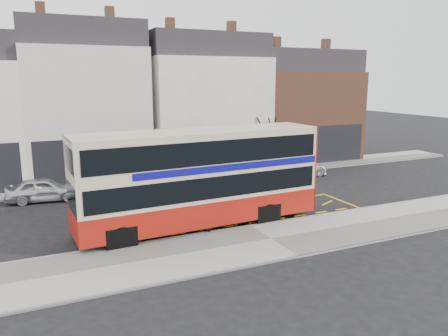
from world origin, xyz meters
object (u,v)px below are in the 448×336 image
car_silver (44,189)px  car_grey (179,178)px  bus_stop_post (210,195)px  car_white (295,167)px  double_decker_bus (201,177)px  street_tree_right (265,123)px

car_silver → car_grey: 8.12m
bus_stop_post → car_white: size_ratio=0.60×
car_grey → car_silver: bearing=82.3°
bus_stop_post → car_silver: size_ratio=0.70×
car_silver → double_decker_bus: bearing=-134.0°
car_white → street_tree_right: bearing=22.8°
bus_stop_post → car_white: (10.31, 8.69, -1.19)m
car_grey → street_tree_right: (7.88, 2.69, 2.93)m
car_grey → double_decker_bus: bearing=163.1°
bus_stop_post → street_tree_right: 14.97m
car_white → car_grey: bearing=93.1°
double_decker_bus → car_white: double_decker_bus is taller
car_grey → car_white: size_ratio=0.87×
bus_stop_post → street_tree_right: size_ratio=0.54×
double_decker_bus → street_tree_right: bearing=45.0°
bus_stop_post → car_silver: bearing=130.8°
car_grey → car_white: car_white is taller
bus_stop_post → car_grey: bus_stop_post is taller
double_decker_bus → street_tree_right: street_tree_right is taller
car_white → double_decker_bus: bearing=130.4°
bus_stop_post → car_white: bearing=44.7°
double_decker_bus → bus_stop_post: bearing=-94.3°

